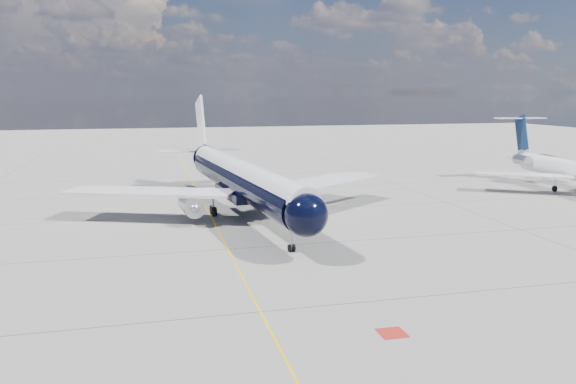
# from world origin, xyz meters

# --- Properties ---
(ground) EXTENTS (320.00, 320.00, 0.00)m
(ground) POSITION_xyz_m (0.00, 30.00, 0.00)
(ground) COLOR gray
(ground) RESTS_ON ground
(taxiway_centerline) EXTENTS (0.16, 160.00, 0.01)m
(taxiway_centerline) POSITION_xyz_m (0.00, 25.00, 0.00)
(taxiway_centerline) COLOR yellow
(taxiway_centerline) RESTS_ON ground
(red_marking) EXTENTS (1.60, 1.60, 0.01)m
(red_marking) POSITION_xyz_m (6.80, -10.00, 0.00)
(red_marking) COLOR maroon
(red_marking) RESTS_ON ground
(main_airliner) EXTENTS (38.10, 46.64, 13.48)m
(main_airliner) POSITION_xyz_m (3.41, 24.72, 4.18)
(main_airliner) COLOR black
(main_airliner) RESTS_ON ground
(regional_jet) EXTENTS (26.76, 30.79, 10.43)m
(regional_jet) POSITION_xyz_m (51.02, 29.16, 3.29)
(regional_jet) COLOR white
(regional_jet) RESTS_ON ground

